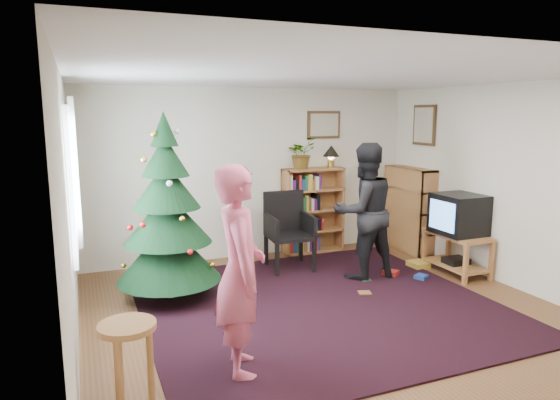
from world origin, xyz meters
name	(u,v)px	position (x,y,z in m)	size (l,w,h in m)	color
floor	(331,315)	(0.00, 0.00, 0.00)	(5.00, 5.00, 0.00)	brown
ceiling	(335,75)	(0.00, 0.00, 2.50)	(5.00, 5.00, 0.00)	white
wall_back	(253,173)	(0.00, 2.50, 1.25)	(5.00, 0.02, 2.50)	silver
wall_front	(541,271)	(0.00, -2.50, 1.25)	(5.00, 0.02, 2.50)	silver
wall_left	(69,220)	(-2.50, 0.00, 1.25)	(0.02, 5.00, 2.50)	silver
wall_right	(516,187)	(2.50, 0.00, 1.25)	(0.02, 5.00, 2.50)	silver
rug	(318,304)	(0.00, 0.30, 0.01)	(3.80, 3.60, 0.02)	black
window_pane	(71,181)	(-2.47, 0.60, 1.50)	(0.04, 1.20, 1.40)	silver
curtain	(76,173)	(-2.43, 1.30, 1.50)	(0.06, 0.35, 1.60)	silver
picture_back	(324,125)	(1.15, 2.48, 1.95)	(0.55, 0.03, 0.42)	#4C3319
picture_right	(424,125)	(2.48, 1.75, 1.95)	(0.03, 0.50, 0.60)	#4C3319
christmas_tree	(168,223)	(-1.50, 1.15, 0.90)	(1.19, 1.19, 2.15)	#3F2816
bookshelf_back	(313,209)	(0.91, 2.34, 0.66)	(0.95, 0.30, 1.30)	#A66A3B
bookshelf_right	(409,208)	(2.34, 1.86, 0.66)	(0.30, 0.95, 1.30)	#A66A3B
tv_stand	(457,250)	(2.22, 0.62, 0.32)	(0.48, 0.87, 0.55)	#A66A3B
crt_tv	(459,214)	(2.22, 0.62, 0.81)	(0.56, 0.61, 0.53)	black
armchair	(286,227)	(0.21, 1.73, 0.57)	(0.62, 0.62, 1.06)	black
stool	(128,344)	(-2.15, -1.00, 0.52)	(0.41, 0.41, 0.68)	#A66A3B
person_standing	(240,271)	(-1.24, -0.74, 0.87)	(0.63, 0.42, 1.74)	#C44E6B
person_by_chair	(364,212)	(0.97, 0.95, 0.88)	(0.86, 0.67, 1.76)	black
potted_plant	(302,153)	(0.71, 2.34, 1.54)	(0.43, 0.37, 0.48)	gray
table_lamp	(331,153)	(1.21, 2.34, 1.53)	(0.26, 0.26, 0.34)	#A57F33
floor_clutter	(393,277)	(1.29, 0.73, 0.04)	(1.45, 0.82, 0.08)	#A51E19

